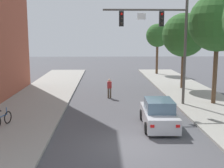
# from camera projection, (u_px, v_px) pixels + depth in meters

# --- Properties ---
(ground_plane) EXTENTS (120.00, 120.00, 0.00)m
(ground_plane) POSITION_uv_depth(u_px,v_px,m) (132.00, 146.00, 13.38)
(ground_plane) COLOR #4C4C51
(traffic_signal_mast) EXTENTS (6.04, 0.38, 7.50)m
(traffic_signal_mast) POSITION_uv_depth(u_px,v_px,m) (163.00, 33.00, 20.32)
(traffic_signal_mast) COLOR #514C47
(traffic_signal_mast) RESTS_ON sidewalk_right
(car_lead_silver) EXTENTS (1.95, 4.29, 1.60)m
(car_lead_silver) POSITION_uv_depth(u_px,v_px,m) (159.00, 114.00, 16.24)
(car_lead_silver) COLOR #B7B7BC
(car_lead_silver) RESTS_ON ground
(pedestrian_crossing_road) EXTENTS (0.36, 0.22, 1.64)m
(pedestrian_crossing_road) POSITION_uv_depth(u_px,v_px,m) (109.00, 88.00, 23.63)
(pedestrian_crossing_road) COLOR brown
(pedestrian_crossing_road) RESTS_ON ground
(bicycle_leaning) EXTENTS (0.48, 1.73, 0.98)m
(bicycle_leaning) POSITION_uv_depth(u_px,v_px,m) (3.00, 120.00, 15.83)
(bicycle_leaning) COLOR black
(bicycle_leaning) RESTS_ON sidewalk_left
(street_tree_second) EXTENTS (4.21, 4.21, 8.06)m
(street_tree_second) POSITION_uv_depth(u_px,v_px,m) (218.00, 23.00, 20.46)
(street_tree_second) COLOR brown
(street_tree_second) RESTS_ON sidewalk_right
(street_tree_third) EXTENTS (4.12, 4.12, 7.14)m
(street_tree_third) POSITION_uv_depth(u_px,v_px,m) (184.00, 35.00, 26.93)
(street_tree_third) COLOR brown
(street_tree_third) RESTS_ON sidewalk_right
(street_tree_farthest) EXTENTS (3.05, 3.05, 6.61)m
(street_tree_farthest) POSITION_uv_depth(u_px,v_px,m) (158.00, 36.00, 37.56)
(street_tree_farthest) COLOR brown
(street_tree_farthest) RESTS_ON sidewalk_right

